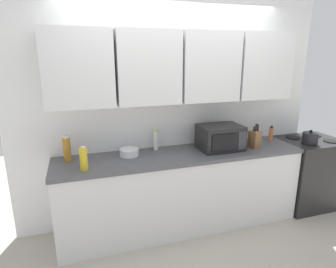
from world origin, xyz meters
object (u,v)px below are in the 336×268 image
at_px(kettle, 310,138).
at_px(bottle_spice_jar, 271,134).
at_px(stove_range, 307,172).
at_px(bottle_yellow_mustard, 84,159).
at_px(knife_block, 255,139).
at_px(bottle_amber_vinegar, 67,149).
at_px(bottle_white_jar, 156,140).
at_px(bowl_ceramic_small, 129,152).
at_px(microwave, 220,137).

relative_size(kettle, bottle_spice_jar, 0.93).
bearing_deg(stove_range, bottle_yellow_mustard, -177.08).
bearing_deg(knife_block, kettle, -7.02).
relative_size(stove_range, bottle_amber_vinegar, 3.45).
bearing_deg(bottle_white_jar, bowl_ceramic_small, -162.19).
bearing_deg(bottle_spice_jar, knife_block, -155.14).
height_order(kettle, bottle_amber_vinegar, bottle_amber_vinegar).
bearing_deg(knife_block, bottle_white_jar, 165.85).
xyz_separation_m(microwave, bottle_spice_jar, (0.76, 0.09, -0.05)).
distance_m(knife_block, bottle_yellow_mustard, 1.92).
relative_size(kettle, bottle_amber_vinegar, 0.69).
xyz_separation_m(kettle, microwave, (-1.13, 0.16, 0.06)).
relative_size(stove_range, bowl_ceramic_small, 4.41).
xyz_separation_m(stove_range, kettle, (-0.17, -0.14, 0.53)).
distance_m(microwave, bottle_white_jar, 0.74).
height_order(stove_range, bottle_white_jar, bottle_white_jar).
bearing_deg(bottle_amber_vinegar, bottle_spice_jar, -1.02).
distance_m(kettle, microwave, 1.15).
height_order(kettle, bottle_yellow_mustard, bottle_yellow_mustard).
relative_size(kettle, bottle_white_jar, 0.79).
xyz_separation_m(knife_block, bottle_white_jar, (-1.12, 0.28, 0.01)).
distance_m(knife_block, bottle_spice_jar, 0.39).
xyz_separation_m(bottle_spice_jar, bottle_white_jar, (-1.47, 0.12, 0.02)).
relative_size(bottle_white_jar, bottle_amber_vinegar, 0.87).
relative_size(bottle_white_jar, bottle_yellow_mustard, 0.98).
height_order(stove_range, knife_block, knife_block).
height_order(microwave, bottle_amber_vinegar, microwave).
bearing_deg(bottle_amber_vinegar, bottle_white_jar, 4.50).
bearing_deg(microwave, kettle, -8.20).
height_order(microwave, bottle_white_jar, microwave).
bearing_deg(kettle, bottle_spice_jar, 145.96).
relative_size(knife_block, bottle_amber_vinegar, 1.10).
bearing_deg(bottle_spice_jar, bottle_white_jar, 175.38).
relative_size(stove_range, bottle_yellow_mustard, 3.89).
relative_size(stove_range, kettle, 5.02).
height_order(knife_block, bottle_yellow_mustard, knife_block).
bearing_deg(knife_block, bowl_ceramic_small, 173.03).
bearing_deg(bottle_yellow_mustard, bottle_spice_jar, 6.41).
xyz_separation_m(stove_range, bottle_spice_jar, (-0.54, 0.11, 0.54)).
relative_size(microwave, bottle_yellow_mustard, 2.05).
distance_m(kettle, bottle_yellow_mustard, 2.65).
bearing_deg(bottle_yellow_mustard, bottle_white_jar, 24.91).
xyz_separation_m(knife_block, bottle_amber_vinegar, (-2.07, 0.21, 0.02)).
xyz_separation_m(knife_block, bowl_ceramic_small, (-1.44, 0.18, -0.07)).
xyz_separation_m(kettle, knife_block, (-0.72, 0.09, 0.03)).
distance_m(stove_range, bottle_amber_vinegar, 3.03).
bearing_deg(microwave, bottle_yellow_mustard, -173.71).
distance_m(microwave, bottle_spice_jar, 0.77).
height_order(bottle_yellow_mustard, bowl_ceramic_small, bottle_yellow_mustard).
bearing_deg(bottle_amber_vinegar, knife_block, -5.67).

